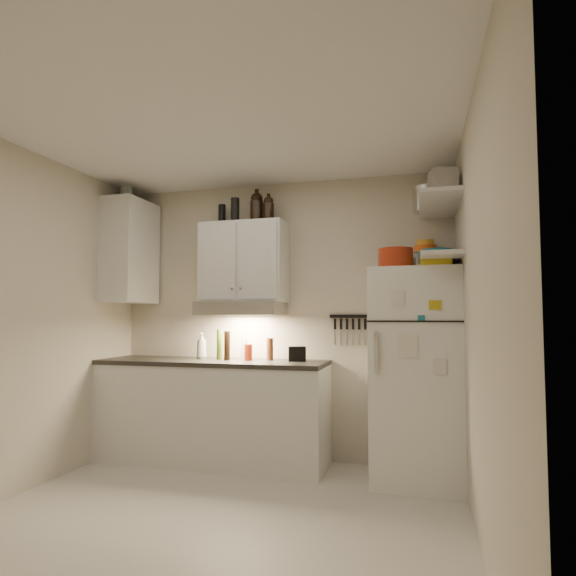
# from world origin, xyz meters

# --- Properties ---
(floor) EXTENTS (3.20, 3.00, 0.02)m
(floor) POSITION_xyz_m (0.00, 0.00, -0.01)
(floor) COLOR beige
(floor) RESTS_ON ground
(ceiling) EXTENTS (3.20, 3.00, 0.02)m
(ceiling) POSITION_xyz_m (0.00, 0.00, 2.61)
(ceiling) COLOR white
(ceiling) RESTS_ON ground
(back_wall) EXTENTS (3.20, 0.02, 2.60)m
(back_wall) POSITION_xyz_m (0.00, 1.51, 1.30)
(back_wall) COLOR beige
(back_wall) RESTS_ON ground
(left_wall) EXTENTS (0.02, 3.00, 2.60)m
(left_wall) POSITION_xyz_m (-1.61, 0.00, 1.30)
(left_wall) COLOR beige
(left_wall) RESTS_ON ground
(right_wall) EXTENTS (0.02, 3.00, 2.60)m
(right_wall) POSITION_xyz_m (1.61, 0.00, 1.30)
(right_wall) COLOR beige
(right_wall) RESTS_ON ground
(base_cabinet) EXTENTS (2.10, 0.60, 0.88)m
(base_cabinet) POSITION_xyz_m (-0.55, 1.20, 0.44)
(base_cabinet) COLOR silver
(base_cabinet) RESTS_ON floor
(countertop) EXTENTS (2.10, 0.62, 0.04)m
(countertop) POSITION_xyz_m (-0.55, 1.20, 0.90)
(countertop) COLOR #2B2824
(countertop) RESTS_ON base_cabinet
(upper_cabinet) EXTENTS (0.80, 0.33, 0.75)m
(upper_cabinet) POSITION_xyz_m (-0.30, 1.33, 1.83)
(upper_cabinet) COLOR silver
(upper_cabinet) RESTS_ON back_wall
(side_cabinet) EXTENTS (0.33, 0.55, 1.00)m
(side_cabinet) POSITION_xyz_m (-1.44, 1.20, 1.95)
(side_cabinet) COLOR silver
(side_cabinet) RESTS_ON left_wall
(range_hood) EXTENTS (0.76, 0.46, 0.12)m
(range_hood) POSITION_xyz_m (-0.30, 1.27, 1.39)
(range_hood) COLOR silver
(range_hood) RESTS_ON back_wall
(fridge) EXTENTS (0.70, 0.68, 1.70)m
(fridge) POSITION_xyz_m (1.25, 1.16, 0.85)
(fridge) COLOR white
(fridge) RESTS_ON floor
(shelf_hi) EXTENTS (0.30, 0.95, 0.03)m
(shelf_hi) POSITION_xyz_m (1.45, 1.02, 2.20)
(shelf_hi) COLOR silver
(shelf_hi) RESTS_ON right_wall
(shelf_lo) EXTENTS (0.30, 0.95, 0.03)m
(shelf_lo) POSITION_xyz_m (1.45, 1.02, 1.76)
(shelf_lo) COLOR silver
(shelf_lo) RESTS_ON right_wall
(knife_strip) EXTENTS (0.42, 0.02, 0.03)m
(knife_strip) POSITION_xyz_m (0.70, 1.49, 1.32)
(knife_strip) COLOR black
(knife_strip) RESTS_ON back_wall
(dutch_oven) EXTENTS (0.36, 0.36, 0.16)m
(dutch_oven) POSITION_xyz_m (1.11, 1.05, 1.78)
(dutch_oven) COLOR #A02A12
(dutch_oven) RESTS_ON fridge
(book_stack) EXTENTS (0.24, 0.29, 0.09)m
(book_stack) POSITION_xyz_m (1.41, 0.95, 1.74)
(book_stack) COLOR gold
(book_stack) RESTS_ON fridge
(spice_jar) EXTENTS (0.06, 0.06, 0.10)m
(spice_jar) POSITION_xyz_m (1.24, 1.17, 1.75)
(spice_jar) COLOR silver
(spice_jar) RESTS_ON fridge
(stock_pot) EXTENTS (0.35, 0.35, 0.21)m
(stock_pot) POSITION_xyz_m (1.39, 1.36, 2.32)
(stock_pot) COLOR silver
(stock_pot) RESTS_ON shelf_hi
(tin_a) EXTENTS (0.19, 0.17, 0.18)m
(tin_a) POSITION_xyz_m (1.45, 0.97, 2.30)
(tin_a) COLOR #AAAAAD
(tin_a) RESTS_ON shelf_hi
(tin_b) EXTENTS (0.21, 0.21, 0.18)m
(tin_b) POSITION_xyz_m (1.47, 0.77, 2.30)
(tin_b) COLOR #AAAAAD
(tin_b) RESTS_ON shelf_hi
(bowl_teal) EXTENTS (0.24, 0.24, 0.09)m
(bowl_teal) POSITION_xyz_m (1.40, 1.34, 1.82)
(bowl_teal) COLOR #186788
(bowl_teal) RESTS_ON shelf_lo
(bowl_orange) EXTENTS (0.19, 0.19, 0.06)m
(bowl_orange) POSITION_xyz_m (1.34, 1.39, 1.90)
(bowl_orange) COLOR #EF5916
(bowl_orange) RESTS_ON bowl_teal
(bowl_yellow) EXTENTS (0.15, 0.15, 0.05)m
(bowl_yellow) POSITION_xyz_m (1.34, 1.39, 1.95)
(bowl_yellow) COLOR orange
(bowl_yellow) RESTS_ON bowl_orange
(plates) EXTENTS (0.32, 0.32, 0.06)m
(plates) POSITION_xyz_m (1.43, 1.03, 1.81)
(plates) COLOR #186788
(plates) RESTS_ON shelf_lo
(growler_a) EXTENTS (0.15, 0.15, 0.30)m
(growler_a) POSITION_xyz_m (-0.18, 1.35, 2.35)
(growler_a) COLOR black
(growler_a) RESTS_ON upper_cabinet
(growler_b) EXTENTS (0.12, 0.12, 0.24)m
(growler_b) POSITION_xyz_m (-0.05, 1.31, 2.32)
(growler_b) COLOR black
(growler_b) RESTS_ON upper_cabinet
(thermos_a) EXTENTS (0.10, 0.10, 0.23)m
(thermos_a) POSITION_xyz_m (-0.37, 1.28, 2.32)
(thermos_a) COLOR black
(thermos_a) RESTS_ON upper_cabinet
(thermos_b) EXTENTS (0.09, 0.09, 0.20)m
(thermos_b) POSITION_xyz_m (-0.55, 1.39, 2.30)
(thermos_b) COLOR black
(thermos_b) RESTS_ON upper_cabinet
(side_jar) EXTENTS (0.13, 0.13, 0.15)m
(side_jar) POSITION_xyz_m (-1.50, 1.21, 2.53)
(side_jar) COLOR silver
(side_jar) RESTS_ON side_cabinet
(soap_bottle) EXTENTS (0.12, 0.12, 0.27)m
(soap_bottle) POSITION_xyz_m (-0.72, 1.32, 1.06)
(soap_bottle) COLOR silver
(soap_bottle) RESTS_ON countertop
(pepper_mill) EXTENTS (0.07, 0.07, 0.20)m
(pepper_mill) POSITION_xyz_m (-0.04, 1.32, 1.02)
(pepper_mill) COLOR brown
(pepper_mill) RESTS_ON countertop
(oil_bottle) EXTENTS (0.07, 0.07, 0.28)m
(oil_bottle) POSITION_xyz_m (-0.51, 1.27, 1.06)
(oil_bottle) COLOR #446118
(oil_bottle) RESTS_ON countertop
(vinegar_bottle) EXTENTS (0.06, 0.06, 0.26)m
(vinegar_bottle) POSITION_xyz_m (-0.41, 1.20, 1.05)
(vinegar_bottle) COLOR black
(vinegar_bottle) RESTS_ON countertop
(clear_bottle) EXTENTS (0.08, 0.08, 0.18)m
(clear_bottle) POSITION_xyz_m (-0.30, 1.35, 1.01)
(clear_bottle) COLOR silver
(clear_bottle) RESTS_ON countertop
(red_jar) EXTENTS (0.10, 0.10, 0.15)m
(red_jar) POSITION_xyz_m (-0.22, 1.24, 0.99)
(red_jar) COLOR #A02A12
(red_jar) RESTS_ON countertop
(caddy) EXTENTS (0.18, 0.15, 0.13)m
(caddy) POSITION_xyz_m (0.23, 1.29, 0.99)
(caddy) COLOR black
(caddy) RESTS_ON countertop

